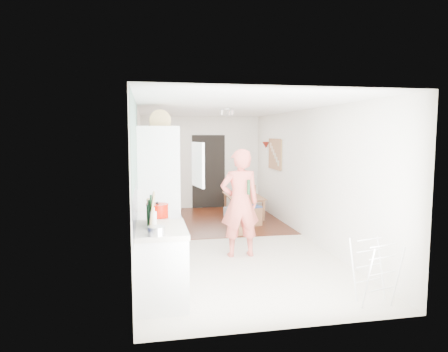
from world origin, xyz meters
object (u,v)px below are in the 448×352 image
object	(u,v)px
person	(240,193)
stool	(238,226)
dining_chair	(251,206)
drying_rack	(375,272)
dining_table	(244,207)

from	to	relation	value
person	stool	bearing A→B (deg)	-102.45
dining_chair	drying_rack	bearing A→B (deg)	-95.13
dining_table	drying_rack	xyz separation A→B (m)	(0.30, -5.30, 0.17)
person	drying_rack	size ratio (longest dim) A/B	2.74
person	stool	distance (m)	1.62
dining_table	stool	bearing A→B (deg)	163.32
dining_table	person	bearing A→B (deg)	166.01
dining_chair	person	bearing A→B (deg)	-119.99
dining_chair	stool	world-z (taller)	dining_chair
dining_table	stool	world-z (taller)	dining_table
dining_chair	dining_table	bearing A→B (deg)	74.51
dining_table	stool	size ratio (longest dim) A/B	3.32
dining_chair	drying_rack	size ratio (longest dim) A/B	1.14
person	dining_chair	world-z (taller)	person
dining_chair	drying_rack	distance (m)	4.31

